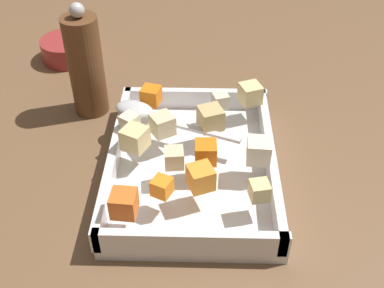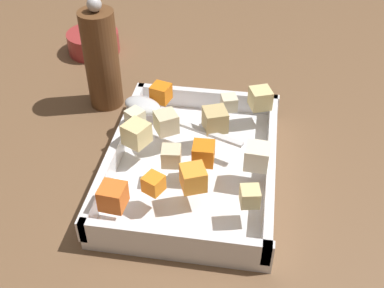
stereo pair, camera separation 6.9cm
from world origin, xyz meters
name	(u,v)px [view 1 (the left image)]	position (x,y,z in m)	size (l,w,h in m)	color
ground_plane	(194,170)	(0.00, 0.00, 0.00)	(4.00, 4.00, 0.00)	brown
baking_dish	(192,167)	(0.01, 0.00, 0.01)	(0.32, 0.24, 0.05)	silver
carrot_chunk_back_center	(206,152)	(0.03, 0.02, 0.06)	(0.03, 0.03, 0.03)	orange
carrot_chunk_corner_ne	(162,187)	(0.10, -0.04, 0.06)	(0.02, 0.02, 0.02)	orange
carrot_chunk_under_handle	(201,177)	(0.08, 0.01, 0.07)	(0.03, 0.03, 0.03)	orange
carrot_chunk_corner_sw	(124,203)	(0.13, -0.08, 0.07)	(0.03, 0.03, 0.03)	orange
carrot_chunk_near_right	(151,96)	(-0.11, -0.07, 0.06)	(0.03, 0.03, 0.03)	orange
potato_chunk_corner_se	(135,138)	(0.01, -0.09, 0.07)	(0.03, 0.03, 0.03)	#E0CC89
potato_chunk_mid_right	(162,124)	(-0.03, -0.05, 0.06)	(0.03, 0.03, 0.03)	beige
potato_chunk_far_right	(174,158)	(0.04, -0.03, 0.06)	(0.03, 0.03, 0.03)	beige
potato_chunk_far_left	(259,190)	(0.10, 0.09, 0.06)	(0.02, 0.02, 0.02)	#E0CC89
potato_chunk_rim_edge	(250,94)	(-0.11, 0.09, 0.07)	(0.03, 0.03, 0.03)	#E0CC89
potato_chunk_corner_nw	(130,122)	(-0.04, -0.10, 0.06)	(0.02, 0.02, 0.02)	beige
potato_chunk_center	(211,118)	(-0.04, 0.02, 0.07)	(0.03, 0.03, 0.03)	tan
parsnip_chunk_heap_side	(220,100)	(-0.10, 0.04, 0.06)	(0.02, 0.02, 0.02)	beige
parsnip_chunk_mid_left	(259,151)	(0.03, 0.09, 0.07)	(0.03, 0.03, 0.03)	silver
serving_spoon	(142,112)	(-0.07, -0.08, 0.06)	(0.10, 0.21, 0.02)	silver
pepper_mill	(86,65)	(-0.15, -0.18, 0.09)	(0.06, 0.06, 0.20)	brown
small_prep_bowl	(68,49)	(-0.33, -0.27, 0.02)	(0.11, 0.11, 0.04)	maroon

